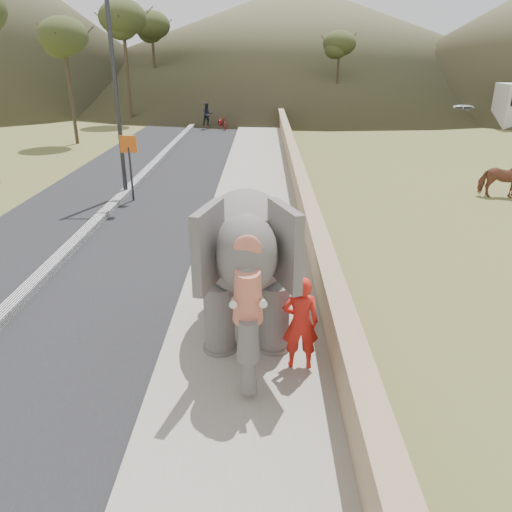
{
  "coord_description": "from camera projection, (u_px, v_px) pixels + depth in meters",
  "views": [
    {
      "loc": [
        0.32,
        -5.94,
        5.09
      ],
      "look_at": [
        0.2,
        2.4,
        1.7
      ],
      "focal_mm": 35.0,
      "sensor_mm": 36.0,
      "label": 1
    }
  ],
  "objects": [
    {
      "name": "motorcyclist",
      "position": [
        216.0,
        119.0,
        35.9
      ],
      "size": [
        2.17,
        1.94,
        1.87
      ],
      "color": "maroon",
      "rests_on": "ground"
    },
    {
      "name": "trees",
      "position": [
        266.0,
        71.0,
        34.13
      ],
      "size": [
        47.47,
        43.32,
        9.1
      ],
      "color": "#473828",
      "rests_on": "ground"
    },
    {
      "name": "walkway",
      "position": [
        253.0,
        215.0,
        16.66
      ],
      "size": [
        3.0,
        120.0,
        0.15
      ],
      "primitive_type": "cube",
      "color": "#9E9687",
      "rests_on": "ground"
    },
    {
      "name": "parapet",
      "position": [
        303.0,
        202.0,
        16.46
      ],
      "size": [
        0.3,
        120.0,
        1.1
      ],
      "primitive_type": "cube",
      "color": "tan",
      "rests_on": "ground"
    },
    {
      "name": "hill_far",
      "position": [
        297.0,
        39.0,
        69.57
      ],
      "size": [
        80.0,
        80.0,
        14.0
      ],
      "primitive_type": "cone",
      "color": "brown",
      "rests_on": "ground"
    },
    {
      "name": "ground",
      "position": [
        240.0,
        422.0,
        7.43
      ],
      "size": [
        160.0,
        160.0,
        0.0
      ],
      "primitive_type": "plane",
      "color": "olive",
      "rests_on": "ground"
    },
    {
      "name": "cow",
      "position": [
        504.0,
        179.0,
        18.75
      ],
      "size": [
        1.79,
        1.04,
        1.43
      ],
      "primitive_type": "imported",
      "rotation": [
        0.0,
        0.0,
        1.4
      ],
      "color": "brown",
      "rests_on": "ground"
    },
    {
      "name": "lamppost",
      "position": [
        122.0,
        60.0,
        17.53
      ],
      "size": [
        1.76,
        0.36,
        8.0
      ],
      "color": "#2F3034",
      "rests_on": "ground"
    },
    {
      "name": "elephant_and_man",
      "position": [
        246.0,
        259.0,
        9.28
      ],
      "size": [
        2.32,
        3.96,
        2.8
      ],
      "color": "slate",
      "rests_on": "ground"
    },
    {
      "name": "road",
      "position": [
        105.0,
        217.0,
        16.75
      ],
      "size": [
        7.0,
        120.0,
        0.03
      ],
      "primitive_type": "cube",
      "color": "black",
      "rests_on": "ground"
    },
    {
      "name": "distant_car",
      "position": [
        466.0,
        113.0,
        39.66
      ],
      "size": [
        4.45,
        2.39,
        1.44
      ],
      "primitive_type": "imported",
      "rotation": [
        0.0,
        0.0,
        1.4
      ],
      "color": "#AFAFB6",
      "rests_on": "ground"
    },
    {
      "name": "signboard",
      "position": [
        129.0,
        157.0,
        17.94
      ],
      "size": [
        0.6,
        0.08,
        2.4
      ],
      "color": "#2D2D33",
      "rests_on": "ground"
    },
    {
      "name": "median",
      "position": [
        105.0,
        214.0,
        16.72
      ],
      "size": [
        0.35,
        120.0,
        0.22
      ],
      "primitive_type": "cube",
      "color": "black",
      "rests_on": "ground"
    }
  ]
}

